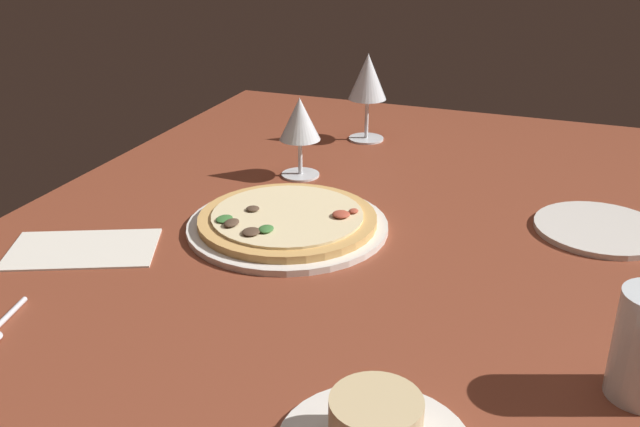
{
  "coord_description": "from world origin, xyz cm",
  "views": [
    {
      "loc": [
        93.67,
        29.96,
        50.92
      ],
      "look_at": [
        0.93,
        -5.02,
        7.0
      ],
      "focal_mm": 39.89,
      "sensor_mm": 36.0,
      "label": 1
    }
  ],
  "objects_px": {
    "wine_glass_far": "(300,122)",
    "wine_glass_near": "(368,79)",
    "pizza_main": "(287,222)",
    "paper_menu": "(83,249)",
    "side_plate": "(600,229)"
  },
  "relations": [
    {
      "from": "pizza_main",
      "to": "side_plate",
      "type": "relative_size",
      "value": 1.57
    },
    {
      "from": "wine_glass_far",
      "to": "wine_glass_near",
      "type": "xyz_separation_m",
      "value": [
        -0.25,
        0.05,
        0.03
      ]
    },
    {
      "from": "side_plate",
      "to": "paper_menu",
      "type": "distance_m",
      "value": 0.78
    },
    {
      "from": "wine_glass_far",
      "to": "paper_menu",
      "type": "height_order",
      "value": "wine_glass_far"
    },
    {
      "from": "pizza_main",
      "to": "side_plate",
      "type": "bearing_deg",
      "value": 109.55
    },
    {
      "from": "wine_glass_far",
      "to": "paper_menu",
      "type": "bearing_deg",
      "value": -24.79
    },
    {
      "from": "wine_glass_far",
      "to": "wine_glass_near",
      "type": "relative_size",
      "value": 0.81
    },
    {
      "from": "side_plate",
      "to": "paper_menu",
      "type": "height_order",
      "value": "side_plate"
    },
    {
      "from": "pizza_main",
      "to": "wine_glass_far",
      "type": "xyz_separation_m",
      "value": [
        -0.22,
        -0.07,
        0.09
      ]
    },
    {
      "from": "pizza_main",
      "to": "wine_glass_far",
      "type": "bearing_deg",
      "value": -162.83
    },
    {
      "from": "pizza_main",
      "to": "paper_menu",
      "type": "relative_size",
      "value": 1.47
    },
    {
      "from": "pizza_main",
      "to": "wine_glass_near",
      "type": "height_order",
      "value": "wine_glass_near"
    },
    {
      "from": "side_plate",
      "to": "wine_glass_far",
      "type": "bearing_deg",
      "value": -96.65
    },
    {
      "from": "pizza_main",
      "to": "paper_menu",
      "type": "distance_m",
      "value": 0.31
    },
    {
      "from": "pizza_main",
      "to": "wine_glass_near",
      "type": "relative_size",
      "value": 1.71
    }
  ]
}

